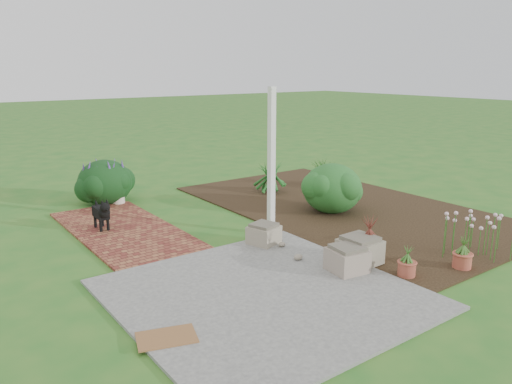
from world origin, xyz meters
TOP-DOWN VIEW (x-y plane):
  - ground at (0.00, 0.00)m, footprint 80.00×80.00m
  - concrete_patio at (-1.25, -1.75)m, footprint 3.50×3.50m
  - brick_path at (-1.70, 1.75)m, footprint 1.60×3.50m
  - garden_bed at (2.50, 0.50)m, footprint 4.00×7.00m
  - veranda_post at (0.30, 0.10)m, footprint 0.10×0.10m
  - stone_trough_near at (0.47, -1.77)m, footprint 0.52×0.52m
  - stone_trough_mid at (0.11, -1.87)m, footprint 0.53×0.53m
  - stone_trough_far at (-0.15, -0.29)m, footprint 0.54×0.54m
  - coir_doormat at (-2.73, -2.02)m, footprint 0.71×0.56m
  - black_dog at (-2.01, 1.93)m, footprint 0.19×0.62m
  - cream_ceramic_urn at (-1.12, 3.48)m, footprint 0.31×0.31m
  - evergreen_shrub at (2.07, 0.42)m, footprint 1.33×1.33m
  - agapanthus_clump_back at (3.42, 2.07)m, footprint 1.02×1.02m
  - agapanthus_clump_front at (2.05, 2.37)m, footprint 1.16×1.16m
  - pink_flower_patch at (2.16, -2.69)m, footprint 1.12×1.12m
  - terracotta_pot_bronze at (0.66, -1.78)m, footprint 0.44×0.44m
  - terracotta_pot_small_left at (1.53, -2.74)m, footprint 0.29×0.29m
  - terracotta_pot_small_right at (0.66, -2.46)m, footprint 0.25×0.25m
  - purple_flowering_bush at (-1.28, 3.76)m, footprint 1.48×1.48m

SIDE VIEW (x-z plane):
  - ground at x=0.00m, z-range 0.00..0.00m
  - garden_bed at x=2.50m, z-range 0.00..0.03m
  - concrete_patio at x=-1.25m, z-range 0.00..0.04m
  - brick_path at x=-1.70m, z-range 0.00..0.04m
  - coir_doormat at x=-2.73m, z-range 0.04..0.06m
  - terracotta_pot_small_right at x=0.66m, z-range 0.03..0.23m
  - terracotta_pot_small_left at x=1.53m, z-range 0.03..0.24m
  - terracotta_pot_bronze at x=0.66m, z-range 0.03..0.32m
  - stone_trough_far at x=-0.15m, z-range 0.04..0.33m
  - stone_trough_mid at x=0.11m, z-range 0.04..0.36m
  - stone_trough_near at x=0.47m, z-range 0.04..0.38m
  - cream_ceramic_urn at x=-1.12m, z-range 0.04..0.39m
  - black_dog at x=-2.01m, z-range 0.09..0.62m
  - pink_flower_patch at x=2.16m, z-range 0.03..0.74m
  - agapanthus_clump_back at x=3.42m, z-range 0.03..0.84m
  - agapanthus_clump_front at x=2.05m, z-range 0.03..0.90m
  - purple_flowering_bush at x=-1.28m, z-range 0.00..0.96m
  - evergreen_shrub at x=2.07m, z-range 0.03..1.01m
  - veranda_post at x=0.30m, z-range 0.00..2.50m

